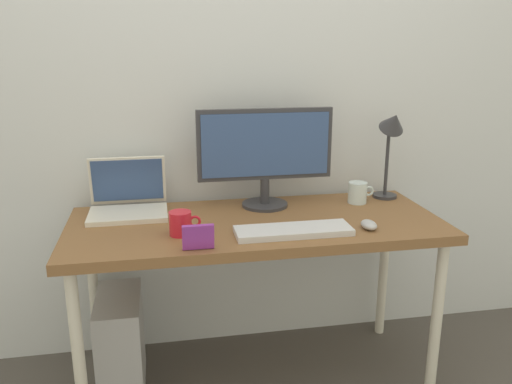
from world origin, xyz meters
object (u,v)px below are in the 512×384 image
at_px(desk_lamp, 392,135).
at_px(computer_tower, 121,343).
at_px(desk, 256,236).
at_px(mouse, 369,225).
at_px(laptop, 128,200).
at_px(keyboard, 293,231).
at_px(photo_frame, 198,237).
at_px(coffee_mug, 181,223).
at_px(glass_cup, 358,193).
at_px(monitor, 265,151).

height_order(desk_lamp, computer_tower, desk_lamp).
height_order(desk, mouse, mouse).
xyz_separation_m(laptop, keyboard, (0.62, -0.38, -0.05)).
distance_m(photo_frame, computer_tower, 0.72).
distance_m(keyboard, coffee_mug, 0.42).
relative_size(laptop, coffee_mug, 2.69).
bearing_deg(photo_frame, coffee_mug, 107.56).
bearing_deg(desk_lamp, glass_cup, -169.82).
height_order(coffee_mug, computer_tower, coffee_mug).
height_order(monitor, computer_tower, monitor).
bearing_deg(desk, computer_tower, 175.79).
distance_m(coffee_mug, photo_frame, 0.17).
bearing_deg(mouse, desk_lamp, 56.55).
bearing_deg(photo_frame, desk, 46.86).
distance_m(desk_lamp, glass_cup, 0.30).
distance_m(desk, keyboard, 0.22).
distance_m(desk, computer_tower, 0.73).
bearing_deg(keyboard, glass_cup, 41.02).
relative_size(photo_frame, computer_tower, 0.26).
xyz_separation_m(mouse, computer_tower, (-0.98, 0.22, -0.54)).
height_order(desk_lamp, mouse, desk_lamp).
xyz_separation_m(desk_lamp, keyboard, (-0.54, -0.36, -0.28)).
distance_m(desk, glass_cup, 0.53).
bearing_deg(laptop, keyboard, -31.29).
bearing_deg(photo_frame, mouse, 7.91).
bearing_deg(mouse, photo_frame, -172.09).
relative_size(desk, keyboard, 3.41).
bearing_deg(coffee_mug, laptop, 123.48).
relative_size(coffee_mug, photo_frame, 1.08).
bearing_deg(desk, photo_frame, -133.14).
bearing_deg(desk, monitor, 68.02).
bearing_deg(laptop, desk, -21.39).
xyz_separation_m(coffee_mug, glass_cup, (0.80, 0.27, 0.00)).
distance_m(glass_cup, photo_frame, 0.86).
height_order(desk_lamp, glass_cup, desk_lamp).
height_order(laptop, photo_frame, laptop).
distance_m(desk_lamp, mouse, 0.52).
relative_size(desk, laptop, 4.69).
height_order(desk, keyboard, keyboard).
bearing_deg(computer_tower, glass_cup, 6.17).
bearing_deg(desk, keyboard, -58.19).
height_order(mouse, photo_frame, photo_frame).
bearing_deg(laptop, mouse, -22.40).
distance_m(mouse, glass_cup, 0.35).
bearing_deg(photo_frame, laptop, 118.51).
height_order(monitor, keyboard, monitor).
distance_m(desk_lamp, computer_tower, 1.48).
bearing_deg(computer_tower, coffee_mug, -29.82).
relative_size(laptop, mouse, 3.56).
relative_size(desk_lamp, photo_frame, 3.84).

